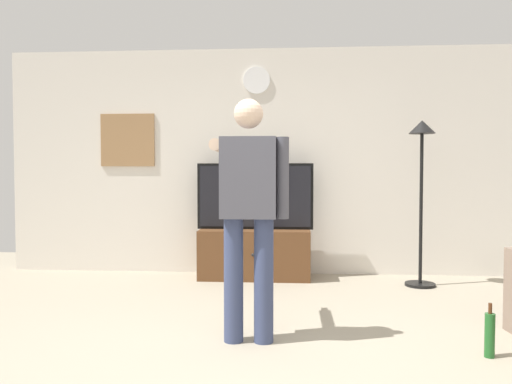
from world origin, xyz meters
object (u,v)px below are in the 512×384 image
(framed_picture, at_px, (128,140))
(beverage_bottle, at_px, (490,335))
(wall_clock, at_px, (257,80))
(person_standing_nearer_lamp, at_px, (249,205))
(television, at_px, (255,196))
(tv_stand, at_px, (255,254))
(floor_lamp, at_px, (422,168))

(framed_picture, xyz_separation_m, beverage_bottle, (3.31, -2.68, -1.46))
(wall_clock, relative_size, person_standing_nearer_lamp, 0.18)
(television, distance_m, wall_clock, 1.40)
(tv_stand, bearing_deg, person_standing_nearer_lamp, -86.87)
(television, bearing_deg, wall_clock, 90.00)
(wall_clock, relative_size, beverage_bottle, 0.89)
(floor_lamp, height_order, person_standing_nearer_lamp, floor_lamp)
(tv_stand, xyz_separation_m, wall_clock, (0.00, 0.29, 2.04))
(television, distance_m, framed_picture, 1.74)
(floor_lamp, xyz_separation_m, beverage_bottle, (-0.07, -2.11, -1.12))
(beverage_bottle, bearing_deg, tv_stand, 126.04)
(framed_picture, xyz_separation_m, person_standing_nearer_lamp, (1.70, -2.47, -0.63))
(television, relative_size, floor_lamp, 0.76)
(television, bearing_deg, framed_picture, 171.06)
(floor_lamp, bearing_deg, television, 169.94)
(person_standing_nearer_lamp, bearing_deg, framed_picture, 124.52)
(tv_stand, relative_size, television, 0.94)
(wall_clock, bearing_deg, framed_picture, 179.82)
(framed_picture, bearing_deg, beverage_bottle, -38.93)
(person_standing_nearer_lamp, bearing_deg, floor_lamp, 48.47)
(person_standing_nearer_lamp, bearing_deg, tv_stand, 93.13)
(tv_stand, height_order, person_standing_nearer_lamp, person_standing_nearer_lamp)
(person_standing_nearer_lamp, distance_m, beverage_bottle, 1.83)
(floor_lamp, bearing_deg, framed_picture, 170.46)
(floor_lamp, bearing_deg, beverage_bottle, -91.93)
(television, distance_m, floor_lamp, 1.86)
(television, xyz_separation_m, framed_picture, (-1.58, 0.25, 0.67))
(wall_clock, height_order, framed_picture, wall_clock)
(floor_lamp, bearing_deg, wall_clock, 162.65)
(television, height_order, beverage_bottle, television)
(tv_stand, height_order, television, television)
(tv_stand, bearing_deg, beverage_bottle, -53.96)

